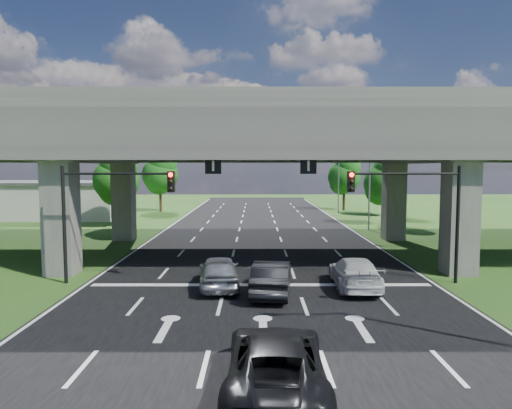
{
  "coord_description": "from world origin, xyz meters",
  "views": [
    {
      "loc": [
        -0.29,
        -18.98,
        5.93
      ],
      "look_at": [
        -0.25,
        8.54,
        3.67
      ],
      "focal_mm": 32.0,
      "sensor_mm": 36.0,
      "label": 1
    }
  ],
  "objects_px": {
    "signal_left": "(106,202)",
    "car_white": "(355,273)",
    "car_trailing": "(276,362)",
    "car_dark": "(272,277)",
    "streetlight_far": "(366,168)",
    "signal_right": "(416,202)",
    "car_silver": "(219,272)",
    "streetlight_beyond": "(336,168)"
  },
  "relations": [
    {
      "from": "streetlight_far",
      "to": "car_silver",
      "type": "bearing_deg",
      "value": -120.07
    },
    {
      "from": "signal_right",
      "to": "car_white",
      "type": "xyz_separation_m",
      "value": [
        -3.24,
        -0.94,
        -3.42
      ]
    },
    {
      "from": "signal_right",
      "to": "streetlight_beyond",
      "type": "relative_size",
      "value": 0.6
    },
    {
      "from": "streetlight_far",
      "to": "streetlight_beyond",
      "type": "xyz_separation_m",
      "value": [
        0.0,
        16.0,
        0.0
      ]
    },
    {
      "from": "streetlight_beyond",
      "to": "car_white",
      "type": "distance_m",
      "value": 37.75
    },
    {
      "from": "streetlight_far",
      "to": "streetlight_beyond",
      "type": "height_order",
      "value": "same"
    },
    {
      "from": "signal_left",
      "to": "car_silver",
      "type": "relative_size",
      "value": 1.29
    },
    {
      "from": "car_dark",
      "to": "signal_left",
      "type": "bearing_deg",
      "value": -8.11
    },
    {
      "from": "streetlight_far",
      "to": "car_trailing",
      "type": "xyz_separation_m",
      "value": [
        -9.85,
        -31.36,
        -5.04
      ]
    },
    {
      "from": "signal_left",
      "to": "streetlight_beyond",
      "type": "height_order",
      "value": "streetlight_beyond"
    },
    {
      "from": "car_white",
      "to": "signal_right",
      "type": "bearing_deg",
      "value": -161.85
    },
    {
      "from": "signal_right",
      "to": "streetlight_far",
      "type": "bearing_deg",
      "value": 83.53
    },
    {
      "from": "streetlight_beyond",
      "to": "signal_left",
      "type": "bearing_deg",
      "value": -116.43
    },
    {
      "from": "signal_right",
      "to": "car_dark",
      "type": "relative_size",
      "value": 1.26
    },
    {
      "from": "streetlight_far",
      "to": "car_dark",
      "type": "height_order",
      "value": "streetlight_far"
    },
    {
      "from": "streetlight_beyond",
      "to": "car_trailing",
      "type": "relative_size",
      "value": 1.8
    },
    {
      "from": "signal_right",
      "to": "car_silver",
      "type": "bearing_deg",
      "value": -174.55
    },
    {
      "from": "signal_left",
      "to": "car_dark",
      "type": "bearing_deg",
      "value": -14.1
    },
    {
      "from": "car_trailing",
      "to": "streetlight_far",
      "type": "bearing_deg",
      "value": -105.61
    },
    {
      "from": "signal_left",
      "to": "car_white",
      "type": "relative_size",
      "value": 1.18
    },
    {
      "from": "car_silver",
      "to": "car_white",
      "type": "relative_size",
      "value": 0.92
    },
    {
      "from": "signal_left",
      "to": "streetlight_beyond",
      "type": "distance_m",
      "value": 40.3
    },
    {
      "from": "car_dark",
      "to": "car_trailing",
      "type": "xyz_separation_m",
      "value": [
        -0.24,
        -9.22,
        -0.01
      ]
    },
    {
      "from": "car_dark",
      "to": "car_white",
      "type": "height_order",
      "value": "car_dark"
    },
    {
      "from": "streetlight_far",
      "to": "car_trailing",
      "type": "distance_m",
      "value": 33.26
    },
    {
      "from": "streetlight_beyond",
      "to": "car_trailing",
      "type": "xyz_separation_m",
      "value": [
        -9.85,
        -47.36,
        -5.04
      ]
    },
    {
      "from": "signal_left",
      "to": "car_silver",
      "type": "height_order",
      "value": "signal_left"
    },
    {
      "from": "car_white",
      "to": "car_trailing",
      "type": "relative_size",
      "value": 0.91
    },
    {
      "from": "signal_left",
      "to": "car_white",
      "type": "distance_m",
      "value": 12.91
    },
    {
      "from": "signal_right",
      "to": "car_dark",
      "type": "height_order",
      "value": "signal_right"
    },
    {
      "from": "car_white",
      "to": "streetlight_beyond",
      "type": "bearing_deg",
      "value": -96.56
    },
    {
      "from": "car_trailing",
      "to": "car_dark",
      "type": "bearing_deg",
      "value": -89.65
    },
    {
      "from": "streetlight_far",
      "to": "car_dark",
      "type": "xyz_separation_m",
      "value": [
        -9.61,
        -22.14,
        -5.03
      ]
    },
    {
      "from": "signal_right",
      "to": "car_trailing",
      "type": "bearing_deg",
      "value": -123.84
    },
    {
      "from": "signal_right",
      "to": "car_dark",
      "type": "distance_m",
      "value": 8.34
    },
    {
      "from": "streetlight_far",
      "to": "car_silver",
      "type": "xyz_separation_m",
      "value": [
        -12.16,
        -21.0,
        -5.02
      ]
    },
    {
      "from": "streetlight_beyond",
      "to": "car_silver",
      "type": "distance_m",
      "value": 39.27
    },
    {
      "from": "car_silver",
      "to": "car_dark",
      "type": "height_order",
      "value": "car_silver"
    },
    {
      "from": "streetlight_far",
      "to": "car_silver",
      "type": "height_order",
      "value": "streetlight_far"
    },
    {
      "from": "signal_right",
      "to": "streetlight_far",
      "type": "distance_m",
      "value": 20.25
    },
    {
      "from": "signal_right",
      "to": "car_trailing",
      "type": "xyz_separation_m",
      "value": [
        -7.58,
        -11.31,
        -3.38
      ]
    },
    {
      "from": "car_silver",
      "to": "car_trailing",
      "type": "distance_m",
      "value": 10.62
    }
  ]
}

